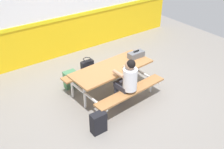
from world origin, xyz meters
TOP-DOWN VIEW (x-y plane):
  - ground_plane at (0.00, 0.00)m, footprint 10.00×10.00m
  - accent_backdrop at (0.00, 2.54)m, footprint 8.00×0.14m
  - picnic_table_main at (-0.08, 0.00)m, footprint 1.95×1.67m
  - student_nearer at (-0.09, -0.56)m, footprint 0.38×0.53m
  - toolbox_grey at (0.66, 0.05)m, footprint 0.40×0.18m
  - backpack_dark at (-1.02, -0.84)m, footprint 0.30×0.22m
  - tote_bag_bright at (-0.03, 1.18)m, footprint 0.34×0.21m
  - satchel_spare at (-0.72, 0.86)m, footprint 0.30×0.22m

SIDE VIEW (x-z plane):
  - ground_plane at x=0.00m, z-range -0.02..0.00m
  - tote_bag_bright at x=-0.03m, z-range -0.02..0.41m
  - backpack_dark at x=-1.02m, z-range 0.00..0.44m
  - satchel_spare at x=-0.72m, z-range 0.00..0.44m
  - picnic_table_main at x=-0.08m, z-range 0.21..0.95m
  - student_nearer at x=-0.09m, z-range 0.10..1.31m
  - toolbox_grey at x=0.66m, z-range 0.72..0.90m
  - accent_backdrop at x=0.00m, z-range -0.05..2.55m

